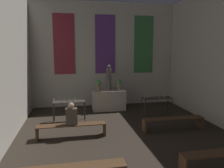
# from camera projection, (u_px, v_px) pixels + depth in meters

# --- Properties ---
(wall_back) EXTENTS (7.27, 0.16, 5.05)m
(wall_back) POSITION_uv_depth(u_px,v_px,m) (105.00, 54.00, 10.81)
(wall_back) COLOR beige
(wall_back) RESTS_ON ground_plane
(altar) EXTENTS (1.49, 0.72, 0.92)m
(altar) POSITION_uv_depth(u_px,v_px,m) (109.00, 100.00, 10.15)
(altar) COLOR #BCB29E
(altar) RESTS_ON ground_plane
(statue) EXTENTS (0.25, 0.25, 1.17)m
(statue) POSITION_uv_depth(u_px,v_px,m) (109.00, 78.00, 9.99)
(statue) COLOR #5B5651
(statue) RESTS_ON altar
(flower_vase_left) EXTENTS (0.25, 0.25, 0.50)m
(flower_vase_left) POSITION_uv_depth(u_px,v_px,m) (98.00, 84.00, 9.94)
(flower_vase_left) COLOR #937A5B
(flower_vase_left) RESTS_ON altar
(flower_vase_right) EXTENTS (0.25, 0.25, 0.50)m
(flower_vase_right) POSITION_uv_depth(u_px,v_px,m) (119.00, 84.00, 10.13)
(flower_vase_right) COLOR #937A5B
(flower_vase_right) RESTS_ON altar
(candle_rack_left) EXTENTS (1.23, 0.47, 1.00)m
(candle_rack_left) POSITION_uv_depth(u_px,v_px,m) (69.00, 104.00, 8.43)
(candle_rack_left) COLOR #332D28
(candle_rack_left) RESTS_ON ground_plane
(candle_rack_right) EXTENTS (1.23, 0.47, 1.00)m
(candle_rack_right) POSITION_uv_depth(u_px,v_px,m) (157.00, 100.00, 9.11)
(candle_rack_right) COLOR #332D28
(candle_rack_right) RESTS_ON ground_plane
(pew_back_left) EXTENTS (2.17, 0.36, 0.43)m
(pew_back_left) POSITION_uv_depth(u_px,v_px,m) (72.00, 128.00, 6.93)
(pew_back_left) COLOR #4C331E
(pew_back_left) RESTS_ON ground_plane
(pew_back_right) EXTENTS (2.17, 0.36, 0.43)m
(pew_back_right) POSITION_uv_depth(u_px,v_px,m) (173.00, 121.00, 7.58)
(pew_back_right) COLOR #4C331E
(pew_back_right) RESTS_ON ground_plane
(person_seated) EXTENTS (0.36, 0.24, 0.70)m
(person_seated) POSITION_uv_depth(u_px,v_px,m) (71.00, 115.00, 6.86)
(person_seated) COLOR #4C4238
(person_seated) RESTS_ON pew_back_left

